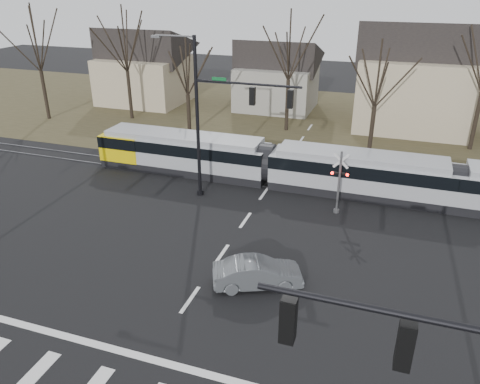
% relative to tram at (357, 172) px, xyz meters
% --- Properties ---
extents(ground, '(140.00, 140.00, 0.00)m').
position_rel_tram_xyz_m(ground, '(-5.76, -16.00, -1.56)').
color(ground, black).
extents(grass_verge, '(140.00, 28.00, 0.01)m').
position_rel_tram_xyz_m(grass_verge, '(-5.76, 16.00, -1.55)').
color(grass_verge, '#38331E').
rests_on(grass_verge, ground).
extents(stop_line, '(28.00, 0.35, 0.01)m').
position_rel_tram_xyz_m(stop_line, '(-5.76, -17.80, -1.55)').
color(stop_line, silver).
rests_on(stop_line, ground).
extents(lane_dashes, '(0.18, 30.00, 0.01)m').
position_rel_tram_xyz_m(lane_dashes, '(-5.76, -0.00, -1.55)').
color(lane_dashes, silver).
rests_on(lane_dashes, ground).
extents(rail_pair, '(90.00, 1.52, 0.06)m').
position_rel_tram_xyz_m(rail_pair, '(-5.76, -0.20, -1.53)').
color(rail_pair, '#59595E').
rests_on(rail_pair, ground).
extents(tram, '(37.71, 2.80, 2.86)m').
position_rel_tram_xyz_m(tram, '(0.00, 0.00, 0.00)').
color(tram, gray).
rests_on(tram, ground).
extents(sedan, '(4.56, 5.26, 1.38)m').
position_rel_tram_xyz_m(sedan, '(-3.20, -11.98, -0.87)').
color(sedan, '#52565A').
rests_on(sedan, ground).
extents(signal_pole_far, '(9.28, 0.44, 10.20)m').
position_rel_tram_xyz_m(signal_pole_far, '(-8.17, -3.50, 4.14)').
color(signal_pole_far, black).
rests_on(signal_pole_far, ground).
extents(rail_crossing_signal, '(1.08, 0.36, 4.00)m').
position_rel_tram_xyz_m(rail_crossing_signal, '(-0.76, -3.21, 0.33)').
color(rail_crossing_signal, '#59595B').
rests_on(rail_crossing_signal, ground).
extents(tree_row, '(59.20, 7.20, 10.00)m').
position_rel_tram_xyz_m(tree_row, '(-3.76, 10.00, 3.44)').
color(tree_row, black).
rests_on(tree_row, ground).
extents(house_a, '(9.72, 8.64, 8.60)m').
position_rel_tram_xyz_m(house_a, '(-25.76, 18.00, 2.91)').
color(house_a, tan).
rests_on(house_a, ground).
extents(house_b, '(8.64, 7.56, 7.65)m').
position_rel_tram_xyz_m(house_b, '(-10.76, 20.00, 2.41)').
color(house_b, gray).
rests_on(house_b, ground).
extents(house_c, '(10.80, 8.64, 10.10)m').
position_rel_tram_xyz_m(house_c, '(3.24, 17.00, 3.67)').
color(house_c, tan).
rests_on(house_c, ground).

